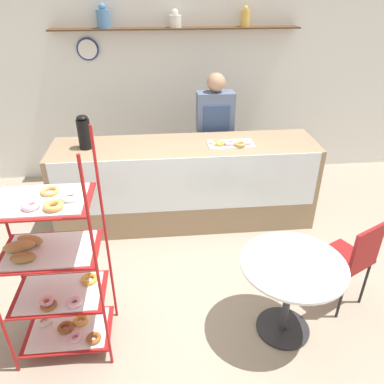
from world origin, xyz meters
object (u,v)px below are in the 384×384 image
at_px(cafe_chair, 354,256).
at_px(donut_tray_counter, 229,143).
at_px(pastry_rack, 54,270).
at_px(cafe_table, 291,280).
at_px(person_worker, 215,133).
at_px(coffee_carafe, 84,132).

relative_size(cafe_chair, donut_tray_counter, 1.76).
xyz_separation_m(pastry_rack, cafe_table, (1.80, -0.04, -0.22)).
bearing_deg(cafe_chair, cafe_table, -7.23).
distance_m(person_worker, coffee_carafe, 1.65).
distance_m(cafe_chair, coffee_carafe, 2.93).
height_order(pastry_rack, person_worker, pastry_rack).
xyz_separation_m(person_worker, donut_tray_counter, (0.07, -0.64, 0.12)).
bearing_deg(cafe_chair, person_worker, -94.22).
distance_m(coffee_carafe, donut_tray_counter, 1.59).
xyz_separation_m(cafe_table, donut_tray_counter, (-0.20, 1.71, 0.47)).
height_order(person_worker, donut_tray_counter, person_worker).
bearing_deg(cafe_table, person_worker, 96.48).
bearing_deg(pastry_rack, cafe_table, -1.36).
relative_size(cafe_table, donut_tray_counter, 1.60).
bearing_deg(cafe_chair, donut_tray_counter, -87.98).
bearing_deg(coffee_carafe, cafe_table, -44.86).
bearing_deg(person_worker, cafe_table, -83.52).
distance_m(cafe_table, cafe_chair, 0.67).
xyz_separation_m(cafe_table, coffee_carafe, (-1.78, 1.77, 0.63)).
bearing_deg(person_worker, donut_tray_counter, -83.89).
bearing_deg(donut_tray_counter, cafe_chair, -60.97).
xyz_separation_m(coffee_carafe, donut_tray_counter, (1.58, -0.06, -0.16)).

